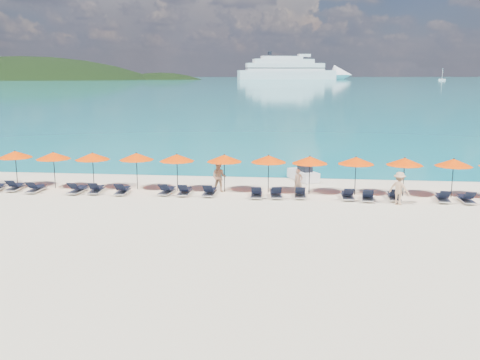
# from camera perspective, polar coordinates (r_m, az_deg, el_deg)

# --- Properties ---
(ground) EXTENTS (1400.00, 1400.00, 0.00)m
(ground) POSITION_cam_1_polar(r_m,az_deg,el_deg) (26.63, -0.71, -3.79)
(ground) COLOR beige
(sea) EXTENTS (1600.00, 1300.00, 0.01)m
(sea) POSITION_cam_1_polar(r_m,az_deg,el_deg) (685.56, 6.15, 10.68)
(sea) COLOR #1FA9B2
(sea) RESTS_ON ground
(headland_main) EXTENTS (374.00, 242.00, 126.50)m
(headland_main) POSITION_cam_1_polar(r_m,az_deg,el_deg) (643.22, -21.98, 6.50)
(headland_main) COLOR black
(headland_main) RESTS_ON ground
(headland_small) EXTENTS (162.00, 126.00, 85.50)m
(headland_small) POSITION_cam_1_polar(r_m,az_deg,el_deg) (606.66, -8.40, 7.24)
(headland_small) COLOR black
(headland_small) RESTS_ON ground
(cruise_ship) EXTENTS (134.93, 54.22, 37.27)m
(cruise_ship) POSITION_cam_1_polar(r_m,az_deg,el_deg) (629.56, 6.09, 11.51)
(cruise_ship) COLOR white
(cruise_ship) RESTS_ON ground
(sailboat_near) EXTENTS (6.11, 2.04, 11.20)m
(sailboat_near) POSITION_cam_1_polar(r_m,az_deg,el_deg) (548.15, 20.74, 10.00)
(sailboat_near) COLOR white
(sailboat_near) RESTS_ON ground
(jetski) EXTENTS (2.17, 2.85, 0.96)m
(jetski) POSITION_cam_1_polar(r_m,az_deg,el_deg) (35.45, 6.77, 0.60)
(jetski) COLOR white
(jetski) RESTS_ON ground
(beachgoer_a) EXTENTS (0.67, 0.59, 1.54)m
(beachgoer_a) POSITION_cam_1_polar(r_m,az_deg,el_deg) (31.03, 6.23, -0.23)
(beachgoer_a) COLOR tan
(beachgoer_a) RESTS_ON ground
(beachgoer_b) EXTENTS (0.91, 0.58, 1.79)m
(beachgoer_b) POSITION_cam_1_polar(r_m,az_deg,el_deg) (31.65, -2.25, 0.30)
(beachgoer_b) COLOR tan
(beachgoer_b) RESTS_ON ground
(beachgoer_c) EXTENTS (1.26, 1.09, 1.79)m
(beachgoer_c) POSITION_cam_1_polar(r_m,az_deg,el_deg) (29.84, 16.62, -0.86)
(beachgoer_c) COLOR tan
(beachgoer_c) RESTS_ON ground
(umbrella_0) EXTENTS (2.10, 2.10, 2.28)m
(umbrella_0) POSITION_cam_1_polar(r_m,az_deg,el_deg) (35.87, -22.87, 2.54)
(umbrella_0) COLOR black
(umbrella_0) RESTS_ON ground
(umbrella_1) EXTENTS (2.10, 2.10, 2.28)m
(umbrella_1) POSITION_cam_1_polar(r_m,az_deg,el_deg) (34.45, -19.29, 2.46)
(umbrella_1) COLOR black
(umbrella_1) RESTS_ON ground
(umbrella_2) EXTENTS (2.10, 2.10, 2.28)m
(umbrella_2) POSITION_cam_1_polar(r_m,az_deg,el_deg) (33.50, -15.46, 2.45)
(umbrella_2) COLOR black
(umbrella_2) RESTS_ON ground
(umbrella_3) EXTENTS (2.10, 2.10, 2.28)m
(umbrella_3) POSITION_cam_1_polar(r_m,az_deg,el_deg) (32.82, -11.00, 2.48)
(umbrella_3) COLOR black
(umbrella_3) RESTS_ON ground
(umbrella_4) EXTENTS (2.10, 2.10, 2.28)m
(umbrella_4) POSITION_cam_1_polar(r_m,az_deg,el_deg) (31.96, -6.74, 2.38)
(umbrella_4) COLOR black
(umbrella_4) RESTS_ON ground
(umbrella_5) EXTENTS (2.10, 2.10, 2.28)m
(umbrella_5) POSITION_cam_1_polar(r_m,az_deg,el_deg) (31.54, -1.68, 2.33)
(umbrella_5) COLOR black
(umbrella_5) RESTS_ON ground
(umbrella_6) EXTENTS (2.10, 2.10, 2.28)m
(umbrella_6) POSITION_cam_1_polar(r_m,az_deg,el_deg) (31.35, 3.06, 2.26)
(umbrella_6) COLOR black
(umbrella_6) RESTS_ON ground
(umbrella_7) EXTENTS (2.10, 2.10, 2.28)m
(umbrella_7) POSITION_cam_1_polar(r_m,az_deg,el_deg) (31.16, 7.46, 2.13)
(umbrella_7) COLOR black
(umbrella_7) RESTS_ON ground
(umbrella_8) EXTENTS (2.10, 2.10, 2.28)m
(umbrella_8) POSITION_cam_1_polar(r_m,az_deg,el_deg) (31.40, 12.28, 2.03)
(umbrella_8) COLOR black
(umbrella_8) RESTS_ON ground
(umbrella_9) EXTENTS (2.10, 2.10, 2.28)m
(umbrella_9) POSITION_cam_1_polar(r_m,az_deg,el_deg) (31.77, 17.16, 1.89)
(umbrella_9) COLOR black
(umbrella_9) RESTS_ON ground
(umbrella_10) EXTENTS (2.10, 2.10, 2.28)m
(umbrella_10) POSITION_cam_1_polar(r_m,az_deg,el_deg) (32.34, 21.83, 1.74)
(umbrella_10) COLOR black
(umbrella_10) RESTS_ON ground
(lounger_1) EXTENTS (0.75, 1.74, 0.66)m
(lounger_1) POSITION_cam_1_polar(r_m,az_deg,el_deg) (34.93, -22.84, -0.65)
(lounger_1) COLOR silver
(lounger_1) RESTS_ON ground
(lounger_2) EXTENTS (0.63, 1.71, 0.66)m
(lounger_2) POSITION_cam_1_polar(r_m,az_deg,el_deg) (33.98, -20.93, -0.82)
(lounger_2) COLOR silver
(lounger_2) RESTS_ON ground
(lounger_3) EXTENTS (0.77, 1.75, 0.66)m
(lounger_3) POSITION_cam_1_polar(r_m,az_deg,el_deg) (32.89, -16.92, -0.94)
(lounger_3) COLOR silver
(lounger_3) RESTS_ON ground
(lounger_4) EXTENTS (0.79, 1.75, 0.66)m
(lounger_4) POSITION_cam_1_polar(r_m,az_deg,el_deg) (32.60, -15.09, -0.95)
(lounger_4) COLOR silver
(lounger_4) RESTS_ON ground
(lounger_5) EXTENTS (0.71, 1.73, 0.66)m
(lounger_5) POSITION_cam_1_polar(r_m,az_deg,el_deg) (31.96, -12.44, -1.07)
(lounger_5) COLOR silver
(lounger_5) RESTS_ON ground
(lounger_6) EXTENTS (0.79, 1.75, 0.66)m
(lounger_6) POSITION_cam_1_polar(r_m,az_deg,el_deg) (31.47, -7.80, -1.09)
(lounger_6) COLOR silver
(lounger_6) RESTS_ON ground
(lounger_7) EXTENTS (0.66, 1.71, 0.66)m
(lounger_7) POSITION_cam_1_polar(r_m,az_deg,el_deg) (31.17, -5.92, -1.17)
(lounger_7) COLOR silver
(lounger_7) RESTS_ON ground
(lounger_8) EXTENTS (0.64, 1.71, 0.66)m
(lounger_8) POSITION_cam_1_polar(r_m,az_deg,el_deg) (30.91, -3.27, -1.23)
(lounger_8) COLOR silver
(lounger_8) RESTS_ON ground
(lounger_9) EXTENTS (0.70, 1.73, 0.66)m
(lounger_9) POSITION_cam_1_polar(r_m,az_deg,el_deg) (30.41, 1.77, -1.43)
(lounger_9) COLOR silver
(lounger_9) RESTS_ON ground
(lounger_10) EXTENTS (0.79, 1.76, 0.66)m
(lounger_10) POSITION_cam_1_polar(r_m,az_deg,el_deg) (30.45, 3.86, -1.43)
(lounger_10) COLOR silver
(lounger_10) RESTS_ON ground
(lounger_11) EXTENTS (0.66, 1.71, 0.66)m
(lounger_11) POSITION_cam_1_polar(r_m,az_deg,el_deg) (30.56, 6.42, -1.43)
(lounger_11) COLOR silver
(lounger_11) RESTS_ON ground
(lounger_12) EXTENTS (0.65, 1.71, 0.66)m
(lounger_12) POSITION_cam_1_polar(r_m,az_deg,el_deg) (30.60, 11.41, -1.57)
(lounger_12) COLOR silver
(lounger_12) RESTS_ON ground
(lounger_13) EXTENTS (0.79, 1.75, 0.66)m
(lounger_13) POSITION_cam_1_polar(r_m,az_deg,el_deg) (30.49, 13.48, -1.71)
(lounger_13) COLOR silver
(lounger_13) RESTS_ON ground
(lounger_14) EXTENTS (0.67, 1.72, 0.66)m
(lounger_14) POSITION_cam_1_polar(r_m,az_deg,el_deg) (31.01, 16.12, -1.62)
(lounger_14) COLOR silver
(lounger_14) RESTS_ON ground
(lounger_15) EXTENTS (0.76, 1.75, 0.66)m
(lounger_15) POSITION_cam_1_polar(r_m,az_deg,el_deg) (31.47, 20.82, -1.74)
(lounger_15) COLOR silver
(lounger_15) RESTS_ON ground
(lounger_16) EXTENTS (0.66, 1.71, 0.66)m
(lounger_16) POSITION_cam_1_polar(r_m,az_deg,el_deg) (31.66, 22.98, -1.82)
(lounger_16) COLOR silver
(lounger_16) RESTS_ON ground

